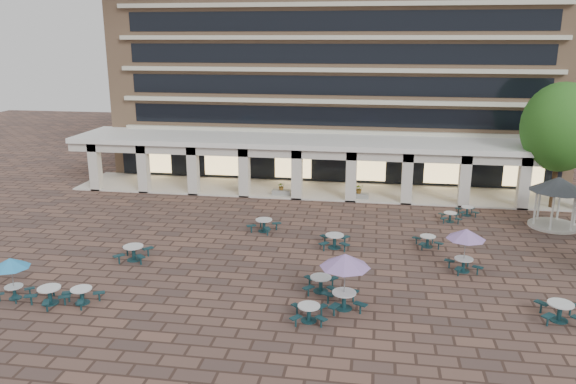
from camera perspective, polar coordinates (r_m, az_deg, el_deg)
name	(u,v)px	position (r m, az deg, el deg)	size (l,w,h in m)	color
ground	(302,259)	(32.47, 1.47, -6.83)	(120.00, 120.00, 0.00)	brown
apartment_building	(339,34)	(55.41, 5.22, 15.68)	(40.00, 15.50, 25.20)	tan
retail_arcade	(327,156)	(45.73, 3.98, 3.66)	(42.00, 6.60, 4.40)	white
picnic_table_0	(50,294)	(29.46, -23.05, -9.51)	(2.24, 2.24, 0.82)	#133039
picnic_table_1	(321,283)	(28.40, 3.34, -9.18)	(1.89, 1.89, 0.80)	#133039
picnic_table_2	(309,312)	(25.67, 2.13, -12.05)	(1.83, 1.83, 0.77)	#133039
picnic_table_3	(560,310)	(28.40, 25.90, -10.75)	(1.98, 1.98, 0.86)	#133039
picnic_table_4	(11,265)	(30.23, -26.35, -6.62)	(1.81, 1.81, 2.09)	#133039
picnic_table_5	(82,294)	(28.96, -20.22, -9.73)	(2.04, 2.04, 0.76)	#133039
picnic_table_6	(345,263)	(26.07, 5.82, -7.16)	(2.36, 2.36, 2.73)	#133039
picnic_table_7	(428,240)	(35.18, 14.00, -4.78)	(1.83, 1.83, 0.70)	#133039
picnic_table_8	(134,252)	(33.33, -15.42, -5.86)	(2.01, 2.01, 0.86)	#133039
picnic_table_9	(335,240)	(34.08, 4.75, -4.88)	(1.95, 1.95, 0.84)	#133039
picnic_table_10	(450,216)	(40.29, 16.14, -2.38)	(1.50, 1.50, 0.66)	#133039
picnic_table_11	(466,236)	(31.57, 17.63, -4.25)	(2.10, 2.10, 2.42)	#133039
picnic_table_12	(264,224)	(36.82, -2.46, -3.28)	(2.20, 2.20, 0.82)	#133039
picnic_table_13	(467,210)	(42.06, 17.74, -1.78)	(1.58, 1.58, 0.65)	#133039
gazebo	(558,190)	(41.17, 25.74, 0.20)	(3.66, 3.66, 3.41)	beige
tree_east_c	(561,127)	(44.94, 26.01, 5.93)	(5.59, 5.59, 9.32)	#402719
planter_left	(281,191)	(44.92, -0.67, 0.11)	(1.50, 0.68, 1.16)	gray
planter_right	(359,193)	(44.31, 7.23, -0.12)	(1.50, 0.65, 1.27)	gray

